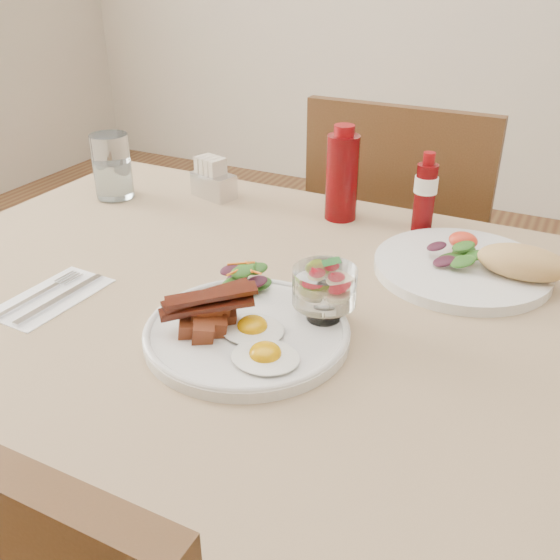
{
  "coord_description": "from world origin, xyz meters",
  "views": [
    {
      "loc": [
        0.36,
        -0.73,
        1.23
      ],
      "look_at": [
        0.02,
        -0.06,
        0.82
      ],
      "focal_mm": 40.0,
      "sensor_mm": 36.0,
      "label": 1
    }
  ],
  "objects_px": {
    "fruit_cup": "(324,287)",
    "water_glass": "(113,170)",
    "chair_far": "(401,259)",
    "ketchup_bottle": "(342,176)",
    "second_plate": "(476,265)",
    "main_plate": "(247,333)",
    "sugar_caddy": "(213,181)",
    "table": "(284,348)",
    "hot_sauce_bottle": "(425,194)"
  },
  "relations": [
    {
      "from": "second_plate",
      "to": "water_glass",
      "type": "xyz_separation_m",
      "value": [
        -0.75,
        0.02,
        0.04
      ]
    },
    {
      "from": "hot_sauce_bottle",
      "to": "water_glass",
      "type": "height_order",
      "value": "hot_sauce_bottle"
    },
    {
      "from": "second_plate",
      "to": "main_plate",
      "type": "bearing_deg",
      "value": -126.4
    },
    {
      "from": "fruit_cup",
      "to": "ketchup_bottle",
      "type": "relative_size",
      "value": 0.49
    },
    {
      "from": "table",
      "to": "hot_sauce_bottle",
      "type": "xyz_separation_m",
      "value": [
        0.11,
        0.35,
        0.16
      ]
    },
    {
      "from": "chair_far",
      "to": "hot_sauce_bottle",
      "type": "xyz_separation_m",
      "value": [
        0.11,
        -0.32,
        0.3
      ]
    },
    {
      "from": "ketchup_bottle",
      "to": "water_glass",
      "type": "height_order",
      "value": "ketchup_bottle"
    },
    {
      "from": "water_glass",
      "to": "hot_sauce_bottle",
      "type": "bearing_deg",
      "value": 10.79
    },
    {
      "from": "chair_far",
      "to": "main_plate",
      "type": "height_order",
      "value": "chair_far"
    },
    {
      "from": "table",
      "to": "main_plate",
      "type": "xyz_separation_m",
      "value": [
        0.0,
        -0.12,
        0.1
      ]
    },
    {
      "from": "chair_far",
      "to": "sugar_caddy",
      "type": "relative_size",
      "value": 9.06
    },
    {
      "from": "chair_far",
      "to": "fruit_cup",
      "type": "height_order",
      "value": "chair_far"
    },
    {
      "from": "hot_sauce_bottle",
      "to": "sugar_caddy",
      "type": "distance_m",
      "value": 0.44
    },
    {
      "from": "chair_far",
      "to": "ketchup_bottle",
      "type": "distance_m",
      "value": 0.46
    },
    {
      "from": "fruit_cup",
      "to": "water_glass",
      "type": "xyz_separation_m",
      "value": [
        -0.6,
        0.27,
        -0.01
      ]
    },
    {
      "from": "main_plate",
      "to": "ketchup_bottle",
      "type": "relative_size",
      "value": 1.53
    },
    {
      "from": "hot_sauce_bottle",
      "to": "sugar_caddy",
      "type": "bearing_deg",
      "value": -176.93
    },
    {
      "from": "second_plate",
      "to": "water_glass",
      "type": "distance_m",
      "value": 0.76
    },
    {
      "from": "main_plate",
      "to": "ketchup_bottle",
      "type": "xyz_separation_m",
      "value": [
        -0.05,
        0.45,
        0.08
      ]
    },
    {
      "from": "fruit_cup",
      "to": "hot_sauce_bottle",
      "type": "relative_size",
      "value": 0.6
    },
    {
      "from": "sugar_caddy",
      "to": "main_plate",
      "type": "bearing_deg",
      "value": -37.02
    },
    {
      "from": "fruit_cup",
      "to": "water_glass",
      "type": "height_order",
      "value": "water_glass"
    },
    {
      "from": "fruit_cup",
      "to": "sugar_caddy",
      "type": "distance_m",
      "value": 0.55
    },
    {
      "from": "ketchup_bottle",
      "to": "chair_far",
      "type": "bearing_deg",
      "value": 82.33
    },
    {
      "from": "chair_far",
      "to": "ketchup_bottle",
      "type": "bearing_deg",
      "value": -97.67
    },
    {
      "from": "table",
      "to": "chair_far",
      "type": "distance_m",
      "value": 0.68
    },
    {
      "from": "water_glass",
      "to": "main_plate",
      "type": "bearing_deg",
      "value": -33.86
    },
    {
      "from": "fruit_cup",
      "to": "hot_sauce_bottle",
      "type": "distance_m",
      "value": 0.39
    },
    {
      "from": "main_plate",
      "to": "sugar_caddy",
      "type": "relative_size",
      "value": 2.73
    },
    {
      "from": "table",
      "to": "second_plate",
      "type": "xyz_separation_m",
      "value": [
        0.24,
        0.21,
        0.11
      ]
    },
    {
      "from": "hot_sauce_bottle",
      "to": "fruit_cup",
      "type": "bearing_deg",
      "value": -94.57
    },
    {
      "from": "chair_far",
      "to": "fruit_cup",
      "type": "bearing_deg",
      "value": -83.35
    },
    {
      "from": "table",
      "to": "ketchup_bottle",
      "type": "height_order",
      "value": "ketchup_bottle"
    },
    {
      "from": "table",
      "to": "sugar_caddy",
      "type": "height_order",
      "value": "sugar_caddy"
    },
    {
      "from": "chair_far",
      "to": "hot_sauce_bottle",
      "type": "relative_size",
      "value": 6.21
    },
    {
      "from": "second_plate",
      "to": "hot_sauce_bottle",
      "type": "relative_size",
      "value": 2.06
    },
    {
      "from": "hot_sauce_bottle",
      "to": "water_glass",
      "type": "bearing_deg",
      "value": -169.21
    },
    {
      "from": "second_plate",
      "to": "hot_sauce_bottle",
      "type": "distance_m",
      "value": 0.2
    },
    {
      "from": "sugar_caddy",
      "to": "table",
      "type": "bearing_deg",
      "value": -28.33
    },
    {
      "from": "fruit_cup",
      "to": "ketchup_bottle",
      "type": "height_order",
      "value": "ketchup_bottle"
    },
    {
      "from": "hot_sauce_bottle",
      "to": "sugar_caddy",
      "type": "xyz_separation_m",
      "value": [
        -0.44,
        -0.02,
        -0.04
      ]
    },
    {
      "from": "table",
      "to": "main_plate",
      "type": "bearing_deg",
      "value": -89.45
    },
    {
      "from": "sugar_caddy",
      "to": "water_glass",
      "type": "xyz_separation_m",
      "value": [
        -0.18,
        -0.1,
        0.02
      ]
    },
    {
      "from": "second_plate",
      "to": "water_glass",
      "type": "bearing_deg",
      "value": 178.57
    },
    {
      "from": "chair_far",
      "to": "second_plate",
      "type": "relative_size",
      "value": 3.01
    },
    {
      "from": "sugar_caddy",
      "to": "chair_far",
      "type": "bearing_deg",
      "value": 62.22
    },
    {
      "from": "ketchup_bottle",
      "to": "hot_sauce_bottle",
      "type": "distance_m",
      "value": 0.16
    },
    {
      "from": "chair_far",
      "to": "sugar_caddy",
      "type": "height_order",
      "value": "chair_far"
    },
    {
      "from": "table",
      "to": "hot_sauce_bottle",
      "type": "height_order",
      "value": "hot_sauce_bottle"
    },
    {
      "from": "ketchup_bottle",
      "to": "water_glass",
      "type": "xyz_separation_m",
      "value": [
        -0.47,
        -0.11,
        -0.03
      ]
    }
  ]
}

